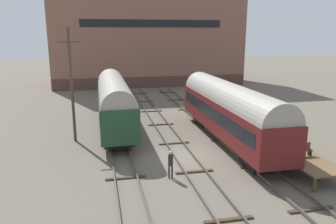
# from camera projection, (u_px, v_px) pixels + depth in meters

# --- Properties ---
(ground_plane) EXTENTS (200.00, 200.00, 0.00)m
(ground_plane) POSITION_uv_depth(u_px,v_px,m) (183.00, 156.00, 24.94)
(ground_plane) COLOR #60594C
(track_left) EXTENTS (2.60, 60.00, 0.26)m
(track_left) POSITION_uv_depth(u_px,v_px,m) (122.00, 159.00, 23.96)
(track_left) COLOR #4C4742
(track_left) RESTS_ON ground
(track_middle) EXTENTS (2.60, 60.00, 0.26)m
(track_middle) POSITION_uv_depth(u_px,v_px,m) (183.00, 155.00, 24.91)
(track_middle) COLOR #4C4742
(track_middle) RESTS_ON ground
(track_right) EXTENTS (2.60, 60.00, 0.26)m
(track_right) POSITION_uv_depth(u_px,v_px,m) (240.00, 150.00, 25.86)
(track_right) COLOR #4C4742
(track_right) RESTS_ON ground
(train_car_green) EXTENTS (2.98, 15.79, 5.12)m
(train_car_green) POSITION_uv_depth(u_px,v_px,m) (114.00, 100.00, 31.29)
(train_car_green) COLOR black
(train_car_green) RESTS_ON ground
(train_car_maroon) EXTENTS (3.10, 17.17, 5.13)m
(train_car_maroon) POSITION_uv_depth(u_px,v_px,m) (229.00, 109.00, 27.63)
(train_car_maroon) COLOR black
(train_car_maroon) RESTS_ON ground
(station_platform) EXTENTS (2.64, 10.84, 1.01)m
(station_platform) POSITION_uv_depth(u_px,v_px,m) (284.00, 147.00, 24.37)
(station_platform) COLOR brown
(station_platform) RESTS_ON ground
(bench) EXTENTS (1.40, 0.40, 0.91)m
(bench) POSITION_uv_depth(u_px,v_px,m) (302.00, 149.00, 22.18)
(bench) COLOR brown
(bench) RESTS_ON station_platform
(person_worker) EXTENTS (0.32, 0.32, 1.87)m
(person_worker) POSITION_uv_depth(u_px,v_px,m) (171.00, 162.00, 20.96)
(person_worker) COLOR #282833
(person_worker) RESTS_ON ground
(utility_pole) EXTENTS (1.80, 0.24, 9.61)m
(utility_pole) POSITION_uv_depth(u_px,v_px,m) (72.00, 84.00, 27.41)
(utility_pole) COLOR #473828
(utility_pole) RESTS_ON ground
(warehouse_building) EXTENTS (33.30, 11.95, 19.50)m
(warehouse_building) POSITION_uv_depth(u_px,v_px,m) (147.00, 30.00, 59.61)
(warehouse_building) COLOR #4F342A
(warehouse_building) RESTS_ON ground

